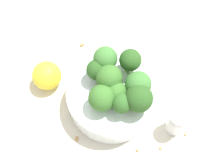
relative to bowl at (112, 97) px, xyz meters
The scene contains 18 objects.
ground_plane 0.03m from the bowl, ahead, with size 3.00×3.00×0.00m, color beige.
bowl is the anchor object (origin of this frame).
broccoli_floret_0 0.06m from the bowl, 11.96° to the right, with size 0.05×0.05×0.06m.
broccoli_floret_1 0.06m from the bowl, 120.20° to the left, with size 0.05×0.05×0.05m.
broccoli_floret_2 0.08m from the bowl, 148.87° to the right, with size 0.05×0.05×0.06m.
broccoli_floret_3 0.07m from the bowl, behind, with size 0.04×0.04×0.05m.
broccoli_floret_4 0.07m from the bowl, 17.96° to the left, with size 0.04×0.04×0.05m.
broccoli_floret_5 0.08m from the bowl, 62.21° to the right, with size 0.04×0.04×0.06m.
broccoli_floret_6 0.08m from the bowl, 11.77° to the right, with size 0.04×0.04×0.06m.
broccoli_floret_7 0.07m from the bowl, 118.46° to the right, with size 0.05×0.05×0.06m.
broccoli_floret_8 0.06m from the bowl, behind, with size 0.04×0.04×0.05m.
pepper_shaker 0.13m from the bowl, 139.59° to the right, with size 0.04×0.04×0.06m.
lemon_wedge 0.14m from the bowl, 44.51° to the left, with size 0.06×0.06×0.06m, color yellow.
almond_crumb_0 0.13m from the bowl, 161.97° to the right, with size 0.01×0.00×0.01m, color olive.
almond_crumb_1 0.16m from the bowl, 141.02° to the right, with size 0.01×0.00×0.01m, color #AD7F4C.
almond_crumb_2 0.10m from the bowl, 112.34° to the left, with size 0.01×0.01×0.01m, color #AD7F4C.
almond_crumb_3 0.15m from the bowl, ahead, with size 0.01×0.01×0.01m, color olive.
almond_crumb_4 0.11m from the bowl, behind, with size 0.01×0.00×0.01m, color olive.
Camera 1 is at (-0.21, 0.10, 0.57)m, focal length 50.00 mm.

